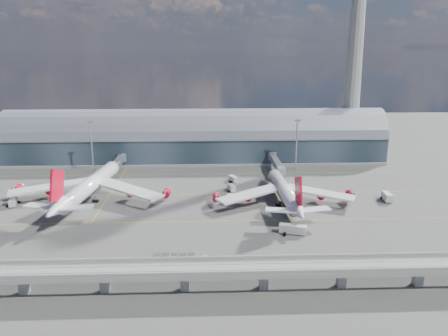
{
  "coord_description": "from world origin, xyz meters",
  "views": [
    {
      "loc": [
        6.07,
        -153.71,
        59.35
      ],
      "look_at": [
        12.47,
        10.0,
        14.0
      ],
      "focal_mm": 35.0,
      "sensor_mm": 36.0,
      "label": 1
    }
  ],
  "objects_px": {
    "service_truck_1": "(233,199)",
    "cargo_train_1": "(174,255)",
    "cargo_train_0": "(198,260)",
    "floodlight_mast_right": "(296,144)",
    "service_truck_5": "(233,179)",
    "service_truck_4": "(232,188)",
    "airliner_right": "(285,192)",
    "service_truck_0": "(13,202)",
    "floodlight_mast_left": "(92,145)",
    "service_truck_2": "(293,229)",
    "airliner_left": "(88,186)",
    "control_tower": "(354,62)",
    "service_truck_3": "(387,197)"
  },
  "relations": [
    {
      "from": "service_truck_1",
      "to": "cargo_train_1",
      "type": "xyz_separation_m",
      "value": [
        -20.1,
        -46.4,
        -0.68
      ]
    },
    {
      "from": "cargo_train_0",
      "to": "floodlight_mast_right",
      "type": "bearing_deg",
      "value": -15.19
    },
    {
      "from": "service_truck_5",
      "to": "service_truck_4",
      "type": "bearing_deg",
      "value": -119.71
    },
    {
      "from": "airliner_right",
      "to": "service_truck_0",
      "type": "bearing_deg",
      "value": 176.84
    },
    {
      "from": "floodlight_mast_left",
      "to": "service_truck_2",
      "type": "bearing_deg",
      "value": -42.49
    },
    {
      "from": "service_truck_4",
      "to": "floodlight_mast_right",
      "type": "bearing_deg",
      "value": 26.85
    },
    {
      "from": "airliner_left",
      "to": "floodlight_mast_left",
      "type": "bearing_deg",
      "value": 109.21
    },
    {
      "from": "service_truck_4",
      "to": "cargo_train_1",
      "type": "bearing_deg",
      "value": -124.98
    },
    {
      "from": "floodlight_mast_right",
      "to": "airliner_right",
      "type": "distance_m",
      "value": 51.36
    },
    {
      "from": "airliner_left",
      "to": "service_truck_5",
      "type": "relative_size",
      "value": 12.2
    },
    {
      "from": "airliner_left",
      "to": "service_truck_2",
      "type": "height_order",
      "value": "airliner_left"
    },
    {
      "from": "control_tower",
      "to": "floodlight_mast_left",
      "type": "distance_m",
      "value": 143.01
    },
    {
      "from": "cargo_train_0",
      "to": "service_truck_1",
      "type": "bearing_deg",
      "value": -3.82
    },
    {
      "from": "floodlight_mast_left",
      "to": "service_truck_1",
      "type": "xyz_separation_m",
      "value": [
        66.19,
        -45.58,
        -12.12
      ]
    },
    {
      "from": "control_tower",
      "to": "service_truck_2",
      "type": "xyz_separation_m",
      "value": [
        -51.18,
        -104.79,
        -49.99
      ]
    },
    {
      "from": "service_truck_4",
      "to": "service_truck_5",
      "type": "height_order",
      "value": "service_truck_4"
    },
    {
      "from": "floodlight_mast_left",
      "to": "cargo_train_0",
      "type": "xyz_separation_m",
      "value": [
        52.98,
        -95.19,
        -12.88
      ]
    },
    {
      "from": "control_tower",
      "to": "service_truck_1",
      "type": "bearing_deg",
      "value": -133.08
    },
    {
      "from": "service_truck_1",
      "to": "cargo_train_0",
      "type": "bearing_deg",
      "value": -163.58
    },
    {
      "from": "service_truck_3",
      "to": "service_truck_4",
      "type": "height_order",
      "value": "service_truck_3"
    },
    {
      "from": "control_tower",
      "to": "service_truck_5",
      "type": "bearing_deg",
      "value": -145.79
    },
    {
      "from": "service_truck_0",
      "to": "cargo_train_0",
      "type": "distance_m",
      "value": 88.0
    },
    {
      "from": "service_truck_4",
      "to": "cargo_train_1",
      "type": "relative_size",
      "value": 0.43
    },
    {
      "from": "service_truck_0",
      "to": "cargo_train_0",
      "type": "xyz_separation_m",
      "value": [
        72.71,
        -49.57,
        -0.72
      ]
    },
    {
      "from": "floodlight_mast_left",
      "to": "airliner_left",
      "type": "relative_size",
      "value": 0.37
    },
    {
      "from": "service_truck_1",
      "to": "airliner_right",
      "type": "bearing_deg",
      "value": -67.43
    },
    {
      "from": "service_truck_5",
      "to": "airliner_left",
      "type": "bearing_deg",
      "value": 178.27
    },
    {
      "from": "service_truck_2",
      "to": "service_truck_3",
      "type": "bearing_deg",
      "value": -37.95
    },
    {
      "from": "cargo_train_0",
      "to": "airliner_right",
      "type": "bearing_deg",
      "value": -24.3
    },
    {
      "from": "floodlight_mast_right",
      "to": "service_truck_2",
      "type": "distance_m",
      "value": 79.39
    },
    {
      "from": "service_truck_1",
      "to": "service_truck_5",
      "type": "xyz_separation_m",
      "value": [
        1.52,
        27.83,
        -0.21
      ]
    },
    {
      "from": "floodlight_mast_left",
      "to": "service_truck_1",
      "type": "relative_size",
      "value": 4.56
    },
    {
      "from": "airliner_right",
      "to": "service_truck_3",
      "type": "height_order",
      "value": "airliner_right"
    },
    {
      "from": "floodlight_mast_left",
      "to": "service_truck_4",
      "type": "bearing_deg",
      "value": -25.72
    },
    {
      "from": "service_truck_3",
      "to": "service_truck_4",
      "type": "distance_m",
      "value": 63.22
    },
    {
      "from": "airliner_right",
      "to": "service_truck_4",
      "type": "relative_size",
      "value": 11.35
    },
    {
      "from": "service_truck_0",
      "to": "service_truck_1",
      "type": "height_order",
      "value": "service_truck_1"
    },
    {
      "from": "airliner_right",
      "to": "cargo_train_0",
      "type": "relative_size",
      "value": 8.93
    },
    {
      "from": "airliner_right",
      "to": "cargo_train_0",
      "type": "distance_m",
      "value": 57.24
    },
    {
      "from": "service_truck_2",
      "to": "service_truck_4",
      "type": "height_order",
      "value": "service_truck_2"
    },
    {
      "from": "service_truck_0",
      "to": "floodlight_mast_right",
      "type": "bearing_deg",
      "value": 8.15
    },
    {
      "from": "service_truck_0",
      "to": "service_truck_4",
      "type": "bearing_deg",
      "value": -3.63
    },
    {
      "from": "control_tower",
      "to": "service_truck_0",
      "type": "distance_m",
      "value": 178.54
    },
    {
      "from": "control_tower",
      "to": "floodlight_mast_right",
      "type": "xyz_separation_m",
      "value": [
        -35.0,
        -28.0,
        -38.0
      ]
    },
    {
      "from": "control_tower",
      "to": "airliner_right",
      "type": "xyz_separation_m",
      "value": [
        -48.94,
        -76.64,
        -46.78
      ]
    },
    {
      "from": "service_truck_2",
      "to": "service_truck_5",
      "type": "xyz_separation_m",
      "value": [
        -16.1,
        59.04,
        -0.35
      ]
    },
    {
      "from": "airliner_right",
      "to": "service_truck_3",
      "type": "bearing_deg",
      "value": 1.79
    },
    {
      "from": "service_truck_3",
      "to": "service_truck_5",
      "type": "height_order",
      "value": "service_truck_3"
    },
    {
      "from": "service_truck_0",
      "to": "cargo_train_1",
      "type": "height_order",
      "value": "service_truck_0"
    },
    {
      "from": "service_truck_4",
      "to": "service_truck_5",
      "type": "relative_size",
      "value": 0.92
    }
  ]
}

